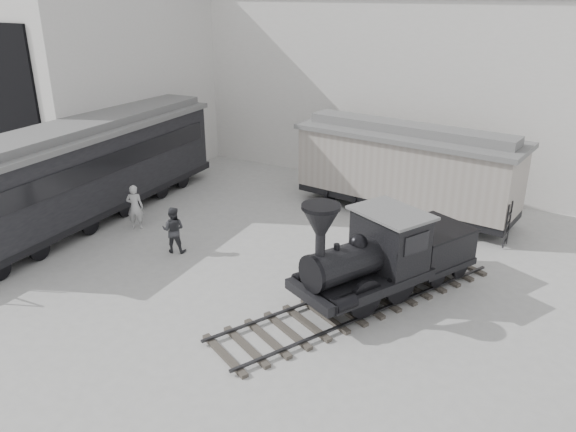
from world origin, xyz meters
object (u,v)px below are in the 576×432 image
Objects in this scene: locomotive at (380,260)px; visitor_b at (173,230)px; boxcar at (406,167)px; visitor_a at (135,207)px; passenger_coach at (91,169)px.

locomotive is 5.70× the size of visitor_b.
boxcar is 5.31× the size of visitor_a.
locomotive is at bearing 149.19° from visitor_a.
boxcar reaches higher than passenger_coach.
locomotive is 11.97m from passenger_coach.
passenger_coach reaches higher than locomotive.
passenger_coach reaches higher than visitor_a.
boxcar reaches higher than visitor_b.
visitor_b is (2.58, -0.85, -0.04)m from visitor_a.
boxcar is at bearing 128.79° from locomotive.
boxcar is (-1.62, 6.78, 0.69)m from locomotive.
visitor_b is at bearing -15.78° from passenger_coach.
locomotive is at bearing -70.62° from boxcar.
visitor_a is (-9.73, 0.25, -0.35)m from locomotive.
boxcar is 10.46m from visitor_a.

